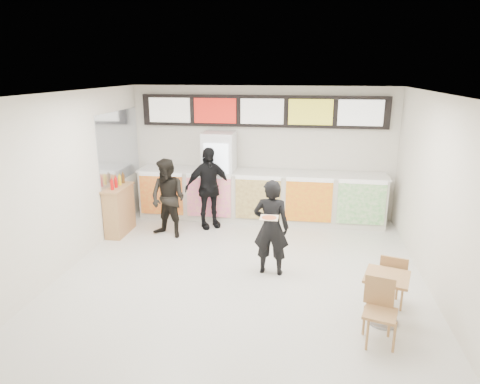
% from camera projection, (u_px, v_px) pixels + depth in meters
% --- Properties ---
extents(floor, '(7.00, 7.00, 0.00)m').
position_uv_depth(floor, '(239.00, 284.00, 6.93)').
color(floor, beige).
rests_on(floor, ground).
extents(ceiling, '(7.00, 7.00, 0.00)m').
position_uv_depth(ceiling, '(239.00, 95.00, 6.10)').
color(ceiling, white).
rests_on(ceiling, wall_back).
extents(wall_back, '(6.00, 0.00, 6.00)m').
position_uv_depth(wall_back, '(262.00, 153.00, 9.84)').
color(wall_back, silver).
rests_on(wall_back, floor).
extents(wall_left, '(0.00, 7.00, 7.00)m').
position_uv_depth(wall_left, '(57.00, 187.00, 6.95)').
color(wall_left, silver).
rests_on(wall_left, floor).
extents(wall_right, '(0.00, 7.00, 7.00)m').
position_uv_depth(wall_right, '(447.00, 204.00, 6.08)').
color(wall_right, silver).
rests_on(wall_right, floor).
extents(service_counter, '(5.56, 0.77, 1.14)m').
position_uv_depth(service_counter, '(260.00, 196.00, 9.71)').
color(service_counter, silver).
rests_on(service_counter, floor).
extents(menu_board, '(5.50, 0.14, 0.70)m').
position_uv_depth(menu_board, '(262.00, 111.00, 9.50)').
color(menu_board, black).
rests_on(menu_board, wall_back).
extents(drinks_fridge, '(0.70, 0.67, 2.00)m').
position_uv_depth(drinks_fridge, '(219.00, 176.00, 9.74)').
color(drinks_fridge, white).
rests_on(drinks_fridge, floor).
extents(mirror_panel, '(0.01, 2.00, 1.50)m').
position_uv_depth(mirror_panel, '(119.00, 146.00, 9.21)').
color(mirror_panel, '#B2B7BF').
rests_on(mirror_panel, wall_left).
extents(customer_main, '(0.62, 0.43, 1.64)m').
position_uv_depth(customer_main, '(271.00, 227.00, 7.09)').
color(customer_main, black).
rests_on(customer_main, floor).
extents(customer_left, '(0.95, 0.84, 1.63)m').
position_uv_depth(customer_left, '(168.00, 199.00, 8.69)').
color(customer_left, black).
rests_on(customer_left, floor).
extents(customer_mid, '(1.11, 0.93, 1.77)m').
position_uv_depth(customer_mid, '(208.00, 188.00, 9.21)').
color(customer_mid, black).
rests_on(customer_mid, floor).
extents(pizza_slice, '(0.36, 0.36, 0.02)m').
position_uv_depth(pizza_slice, '(269.00, 217.00, 6.57)').
color(pizza_slice, beige).
rests_on(pizza_slice, customer_main).
extents(cafe_table, '(0.78, 1.48, 0.84)m').
position_uv_depth(cafe_table, '(386.00, 290.00, 5.75)').
color(cafe_table, tan).
rests_on(cafe_table, floor).
extents(condiment_ledge, '(0.37, 0.91, 1.21)m').
position_uv_depth(condiment_ledge, '(119.00, 210.00, 8.94)').
color(condiment_ledge, tan).
rests_on(condiment_ledge, floor).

